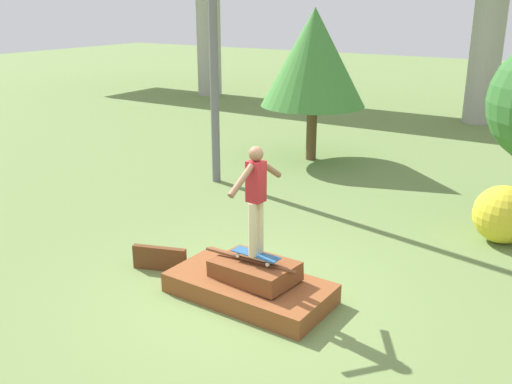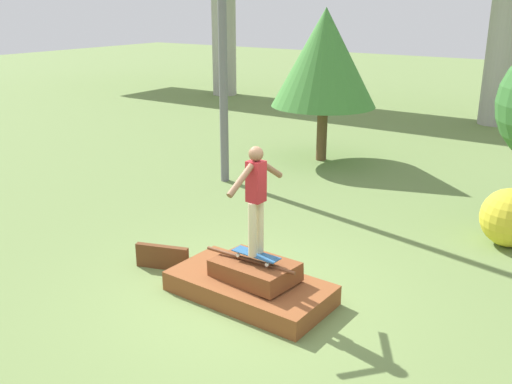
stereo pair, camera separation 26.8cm
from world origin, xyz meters
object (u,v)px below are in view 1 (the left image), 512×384
at_px(tree_behind_left, 314,58).
at_px(bush_yellow_flowering, 503,214).
at_px(skater, 256,193).
at_px(skateboard, 256,255).
at_px(utility_pole, 212,1).

relative_size(tree_behind_left, bush_yellow_flowering, 3.83).
xyz_separation_m(skater, bush_yellow_flowering, (2.65, 4.17, -1.11)).
bearing_deg(skater, skateboard, 180.00).
distance_m(skateboard, tree_behind_left, 8.27).
height_order(skateboard, bush_yellow_flowering, bush_yellow_flowering).
xyz_separation_m(skateboard, skater, (0.00, 0.00, 0.94)).
xyz_separation_m(utility_pole, tree_behind_left, (1.02, 3.06, -1.42)).
relative_size(skater, tree_behind_left, 0.39).
relative_size(skateboard, bush_yellow_flowering, 0.72).
bearing_deg(utility_pole, skateboard, -48.27).
bearing_deg(skateboard, bush_yellow_flowering, 57.55).
height_order(skater, bush_yellow_flowering, skater).
height_order(skateboard, utility_pole, utility_pole).
xyz_separation_m(skateboard, bush_yellow_flowering, (2.65, 4.17, -0.18)).
xyz_separation_m(skater, utility_pole, (-3.93, 4.40, 2.54)).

